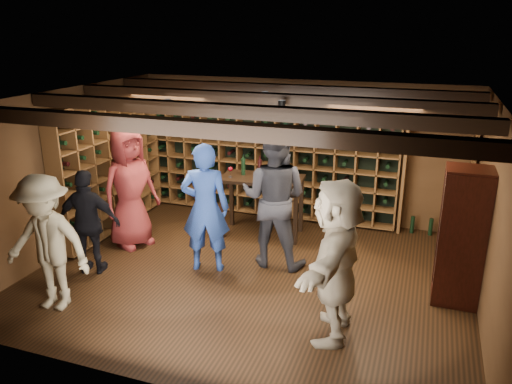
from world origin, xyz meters
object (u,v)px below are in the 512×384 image
(guest_red_floral, at_px, (130,188))
(man_blue_shirt, at_px, (205,208))
(guest_beige, at_px, (336,260))
(tasting_table, at_px, (262,185))
(guest_woman_black, at_px, (89,223))
(guest_khaki, at_px, (47,243))
(man_grey_suit, at_px, (274,198))
(display_cabinet, at_px, (461,239))

(guest_red_floral, bearing_deg, man_blue_shirt, -80.64)
(guest_beige, distance_m, tasting_table, 2.99)
(guest_woman_black, height_order, tasting_table, guest_woman_black)
(guest_beige, bearing_deg, tasting_table, -147.05)
(guest_khaki, height_order, tasting_table, guest_khaki)
(man_grey_suit, bearing_deg, guest_red_floral, 3.56)
(display_cabinet, height_order, man_grey_suit, man_grey_suit)
(man_blue_shirt, bearing_deg, guest_red_floral, -30.32)
(display_cabinet, xyz_separation_m, man_blue_shirt, (-3.38, -0.24, 0.08))
(display_cabinet, bearing_deg, guest_khaki, -158.96)
(tasting_table, bearing_deg, guest_red_floral, -155.01)
(guest_red_floral, distance_m, guest_woman_black, 1.04)
(man_grey_suit, xyz_separation_m, guest_khaki, (-2.25, -2.09, -0.16))
(guest_red_floral, xyz_separation_m, guest_beige, (3.53, -1.39, -0.02))
(display_cabinet, relative_size, man_blue_shirt, 0.93)
(guest_woman_black, xyz_separation_m, guest_beige, (3.55, -0.37, 0.18))
(man_blue_shirt, xyz_separation_m, guest_khaki, (-1.39, -1.59, -0.07))
(guest_red_floral, bearing_deg, tasting_table, -35.94)
(man_grey_suit, bearing_deg, display_cabinet, 175.16)
(tasting_table, bearing_deg, man_blue_shirt, -109.01)
(guest_woman_black, height_order, guest_beige, guest_beige)
(man_blue_shirt, distance_m, guest_red_floral, 1.53)
(man_grey_suit, relative_size, guest_woman_black, 1.35)
(guest_red_floral, xyz_separation_m, guest_woman_black, (-0.02, -1.02, -0.20))
(man_grey_suit, relative_size, guest_red_floral, 1.08)
(guest_red_floral, height_order, guest_beige, guest_red_floral)
(man_grey_suit, bearing_deg, man_blue_shirt, 30.48)
(man_grey_suit, relative_size, tasting_table, 1.47)
(display_cabinet, xyz_separation_m, guest_woman_black, (-4.89, -0.88, -0.09))
(guest_woman_black, xyz_separation_m, tasting_table, (1.86, 2.10, 0.12))
(guest_red_floral, bearing_deg, guest_khaki, -153.52)
(guest_woman_black, bearing_deg, display_cabinet, 176.83)
(man_grey_suit, bearing_deg, guest_khaki, 43.66)
(display_cabinet, distance_m, man_grey_suit, 2.54)
(man_blue_shirt, relative_size, guest_woman_black, 1.23)
(man_blue_shirt, distance_m, guest_khaki, 2.11)
(display_cabinet, bearing_deg, man_grey_suit, 174.31)
(display_cabinet, distance_m, guest_beige, 1.83)
(tasting_table, bearing_deg, guest_beige, -60.84)
(guest_red_floral, height_order, guest_khaki, guest_red_floral)
(man_blue_shirt, xyz_separation_m, guest_woman_black, (-1.50, -0.64, -0.18))
(guest_red_floral, distance_m, tasting_table, 2.13)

